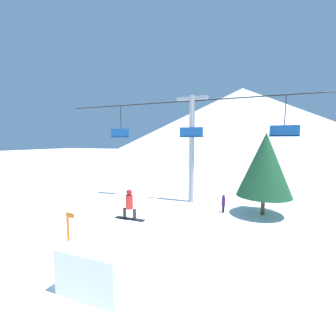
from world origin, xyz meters
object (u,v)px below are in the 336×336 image
(distant_skier, at_px, (223,203))
(snow_ramp, at_px, (120,250))
(pine_tree_near, at_px, (265,165))
(trail_marker, at_px, (68,230))
(snowboarder, at_px, (129,204))

(distant_skier, bearing_deg, snow_ramp, -108.54)
(snow_ramp, distance_m, pine_tree_near, 10.42)
(trail_marker, bearing_deg, pine_tree_near, 45.52)
(snowboarder, relative_size, trail_marker, 0.81)
(snow_ramp, relative_size, trail_marker, 2.33)
(snowboarder, relative_size, pine_tree_near, 0.26)
(snowboarder, distance_m, pine_tree_near, 9.32)
(snow_ramp, distance_m, trail_marker, 2.94)
(snowboarder, bearing_deg, snow_ramp, -76.20)
(snow_ramp, xyz_separation_m, pine_tree_near, (5.21, 8.66, 2.56))
(snow_ramp, distance_m, distant_skier, 8.65)
(snowboarder, distance_m, trail_marker, 2.99)
(snow_ramp, bearing_deg, trail_marker, 172.27)
(snowboarder, xyz_separation_m, trail_marker, (-2.60, -0.83, -1.20))
(trail_marker, bearing_deg, distant_skier, 54.08)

